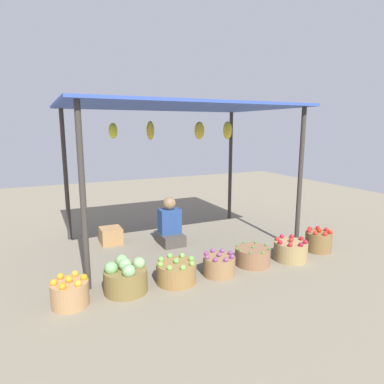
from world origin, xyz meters
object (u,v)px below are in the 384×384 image
object	(u,v)px
vendor_person	(170,226)
basket_oranges	(70,293)
basket_purple_onions	(219,265)
wooden_crate_near_vendor	(111,236)
basket_red_tomatoes	(318,241)
basket_green_apples	(176,272)
basket_green_chilies	(253,256)
basket_red_apples	(290,250)
basket_cabbages	(126,277)

from	to	relation	value
vendor_person	basket_oranges	size ratio (longest dim) A/B	1.98
basket_purple_onions	wooden_crate_near_vendor	world-z (taller)	basket_purple_onions
basket_red_tomatoes	basket_oranges	bearing A→B (deg)	-178.81
basket_green_apples	basket_red_tomatoes	world-z (taller)	basket_red_tomatoes
vendor_person	wooden_crate_near_vendor	distance (m)	0.99
vendor_person	basket_green_chilies	world-z (taller)	vendor_person
basket_oranges	basket_red_apples	bearing A→B (deg)	-0.40
basket_red_tomatoes	wooden_crate_near_vendor	world-z (taller)	basket_red_tomatoes
basket_cabbages	basket_oranges	bearing A→B (deg)	-174.92
basket_green_chilies	basket_red_tomatoes	xyz separation A→B (m)	(1.23, 0.00, 0.04)
vendor_person	basket_green_chilies	distance (m)	1.47
basket_green_apples	basket_red_apples	distance (m)	1.77
basket_green_apples	basket_red_tomatoes	xyz separation A→B (m)	(2.40, 0.05, 0.03)
basket_purple_onions	basket_red_tomatoes	bearing A→B (deg)	2.81
basket_purple_onions	basket_red_tomatoes	distance (m)	1.83
basket_green_apples	basket_red_apples	xyz separation A→B (m)	(1.77, -0.05, 0.01)
basket_green_chilies	basket_red_apples	xyz separation A→B (m)	(0.59, -0.09, 0.02)
basket_red_apples	basket_cabbages	bearing A→B (deg)	178.17
basket_green_chilies	basket_red_apples	world-z (taller)	basket_red_apples
basket_cabbages	basket_red_apples	size ratio (longest dim) A/B	1.07
basket_green_apples	wooden_crate_near_vendor	distance (m)	1.81
basket_red_apples	wooden_crate_near_vendor	bearing A→B (deg)	140.36
basket_oranges	basket_green_chilies	distance (m)	2.41
basket_oranges	basket_purple_onions	size ratio (longest dim) A/B	0.94
basket_green_chilies	wooden_crate_near_vendor	world-z (taller)	basket_green_chilies
vendor_person	basket_red_tomatoes	world-z (taller)	vendor_person
basket_green_apples	basket_red_apples	world-z (taller)	basket_red_apples
basket_green_chilies	basket_purple_onions	bearing A→B (deg)	-171.74
basket_red_apples	basket_green_apples	bearing A→B (deg)	178.54
basket_green_chilies	basket_red_apples	bearing A→B (deg)	-8.94
basket_green_chilies	basket_red_apples	size ratio (longest dim) A/B	1.03
basket_purple_onions	basket_green_chilies	world-z (taller)	basket_purple_onions
basket_green_chilies	wooden_crate_near_vendor	size ratio (longest dim) A/B	1.41
vendor_person	basket_green_apples	xyz separation A→B (m)	(-0.45, -1.32, -0.17)
basket_green_apples	wooden_crate_near_vendor	bearing A→B (deg)	103.38
basket_red_apples	basket_red_tomatoes	distance (m)	0.65
vendor_person	basket_green_chilies	size ratio (longest dim) A/B	1.60
basket_cabbages	basket_green_chilies	world-z (taller)	basket_cabbages
vendor_person	basket_cabbages	world-z (taller)	vendor_person
basket_cabbages	basket_green_chilies	size ratio (longest dim) A/B	1.04
vendor_person	basket_green_apples	world-z (taller)	vendor_person
basket_green_chilies	vendor_person	bearing A→B (deg)	119.71
basket_green_chilies	wooden_crate_near_vendor	distance (m)	2.34
basket_oranges	basket_cabbages	distance (m)	0.62
basket_cabbages	wooden_crate_near_vendor	bearing A→B (deg)	83.37
basket_green_apples	basket_green_chilies	xyz separation A→B (m)	(1.17, 0.05, -0.01)
basket_green_chilies	basket_red_tomatoes	size ratio (longest dim) A/B	1.23
basket_red_tomatoes	wooden_crate_near_vendor	bearing A→B (deg)	148.75
basket_cabbages	basket_green_apples	distance (m)	0.62
wooden_crate_near_vendor	basket_green_chilies	bearing A→B (deg)	-47.15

